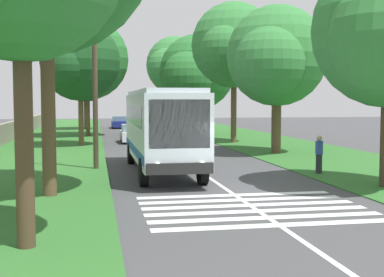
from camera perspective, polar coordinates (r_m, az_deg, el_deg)
ground at (r=18.89m, az=4.32°, el=-5.89°), size 160.00×160.00×0.00m
grass_verge_left at (r=33.34m, az=-16.27°, el=-1.66°), size 120.00×8.00×0.04m
grass_verge_right at (r=35.58m, az=11.01°, el=-1.21°), size 120.00×8.00×0.04m
centre_line at (r=33.49m, az=-2.18°, el=-1.50°), size 110.00×0.16×0.01m
coach_bus at (r=24.16m, az=-3.38°, el=1.42°), size 11.16×2.62×3.73m
zebra_crossing at (r=16.38m, az=6.68°, el=-7.44°), size 4.95×6.80×0.01m
trailing_car_0 at (r=41.59m, az=-6.45°, el=0.49°), size 4.30×1.78×1.43m
trailing_car_1 at (r=49.26m, az=-2.53°, el=1.07°), size 4.30×1.78×1.43m
trailing_car_2 at (r=55.09m, az=-3.80°, el=1.39°), size 4.30×1.78×1.43m
trailing_car_3 at (r=63.40m, az=-7.84°, el=1.71°), size 4.30×1.78×1.43m
roadside_tree_left_0 at (r=38.81m, az=-12.12°, el=7.95°), size 6.49×5.66×8.86m
roadside_tree_left_1 at (r=49.50m, az=-11.43°, el=8.19°), size 8.86×7.49×10.76m
roadside_tree_left_3 at (r=61.16m, az=-11.52°, el=6.26°), size 6.49×5.35×8.45m
roadside_tree_right_0 at (r=69.18m, az=-2.03°, el=7.68°), size 9.51×7.58×11.56m
roadside_tree_right_1 at (r=52.46m, az=0.29°, el=6.95°), size 9.04×7.41×9.76m
roadside_tree_right_2 at (r=33.14m, az=8.84°, el=8.50°), size 7.48×6.20×9.08m
roadside_tree_right_4 at (r=41.26m, az=4.32°, el=9.77°), size 7.64×6.56×10.76m
utility_pole at (r=25.49m, az=-10.41°, el=5.97°), size 0.24×1.40×7.90m
pedestrian at (r=24.19m, az=13.53°, el=-1.62°), size 0.34×0.34×1.69m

